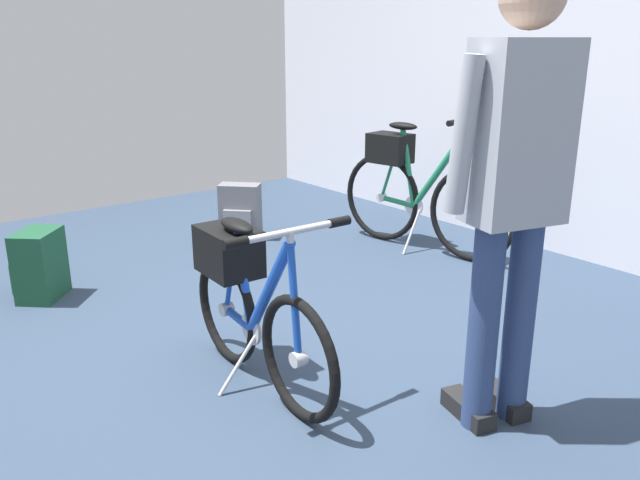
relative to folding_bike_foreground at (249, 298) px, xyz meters
name	(u,v)px	position (x,y,z in m)	size (l,w,h in m)	color
ground_plane	(265,369)	(-0.03, 0.09, -0.37)	(6.47, 6.47, 0.00)	#2D3D51
back_wall	(600,51)	(-0.03, 2.57, 0.95)	(6.47, 0.10, 2.63)	silver
folding_bike_foreground	(249,298)	(0.00, 0.00, 0.00)	(1.06, 0.53, 0.75)	black
display_bike_left	(416,187)	(-0.81, 1.85, 0.06)	(1.32, 0.53, 0.93)	black
visitor_near_wall	(514,182)	(0.83, 0.55, 0.55)	(0.34, 0.52, 1.62)	navy
backpack_on_floor	(240,212)	(-1.76, 1.03, -0.17)	(0.31, 0.30, 0.39)	slate
handbag_on_floor	(39,265)	(-1.48, -0.43, -0.18)	(0.33, 0.33, 0.39)	#19472D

